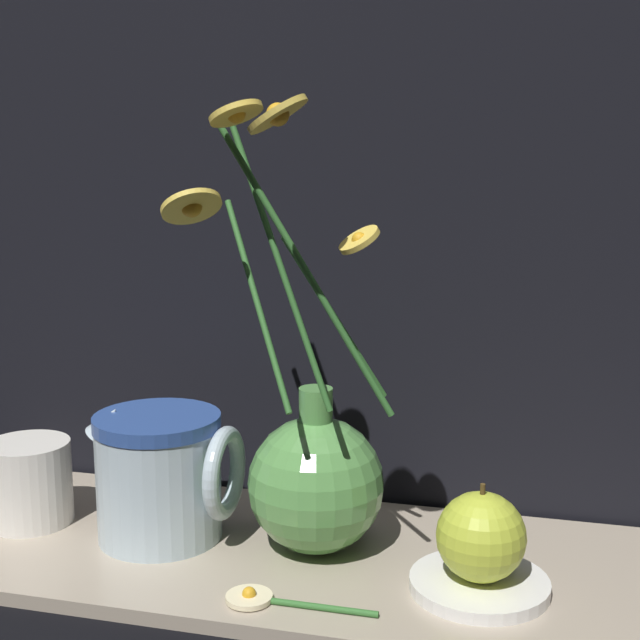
{
  "coord_description": "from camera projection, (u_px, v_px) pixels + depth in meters",
  "views": [
    {
      "loc": [
        0.17,
        -0.68,
        0.35
      ],
      "look_at": [
        -0.0,
        0.0,
        0.21
      ],
      "focal_mm": 50.0,
      "sensor_mm": 36.0,
      "label": 1
    }
  ],
  "objects": [
    {
      "name": "ground_plane",
      "position": [
        323.0,
        568.0,
        0.76
      ],
      "size": [
        6.0,
        6.0,
        0.0
      ],
      "primitive_type": "plane",
      "color": "black"
    },
    {
      "name": "shelf",
      "position": [
        323.0,
        561.0,
        0.76
      ],
      "size": [
        0.73,
        0.25,
        0.01
      ],
      "color": "tan",
      "rests_on": "ground_plane"
    },
    {
      "name": "vase_with_flowers",
      "position": [
        314.0,
        475.0,
        0.75
      ],
      "size": [
        0.18,
        0.21,
        0.37
      ],
      "color": "#59994C",
      "rests_on": "shelf"
    },
    {
      "name": "yellow_mug",
      "position": [
        26.0,
        482.0,
        0.81
      ],
      "size": [
        0.09,
        0.08,
        0.08
      ],
      "color": "silver",
      "rests_on": "shelf"
    },
    {
      "name": "ceramic_pitcher",
      "position": [
        162.0,
        470.0,
        0.78
      ],
      "size": [
        0.14,
        0.11,
        0.12
      ],
      "color": "silver",
      "rests_on": "shelf"
    },
    {
      "name": "saucer_plate",
      "position": [
        479.0,
        584.0,
        0.69
      ],
      "size": [
        0.11,
        0.11,
        0.01
      ],
      "color": "white",
      "rests_on": "shelf"
    },
    {
      "name": "orange_fruit",
      "position": [
        481.0,
        537.0,
        0.69
      ],
      "size": [
        0.07,
        0.07,
        0.08
      ],
      "color": "#B7C638",
      "rests_on": "saucer_plate"
    },
    {
      "name": "loose_daisy",
      "position": [
        267.0,
        599.0,
        0.67
      ],
      "size": [
        0.12,
        0.04,
        0.01
      ],
      "color": "#336B2D",
      "rests_on": "shelf"
    }
  ]
}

